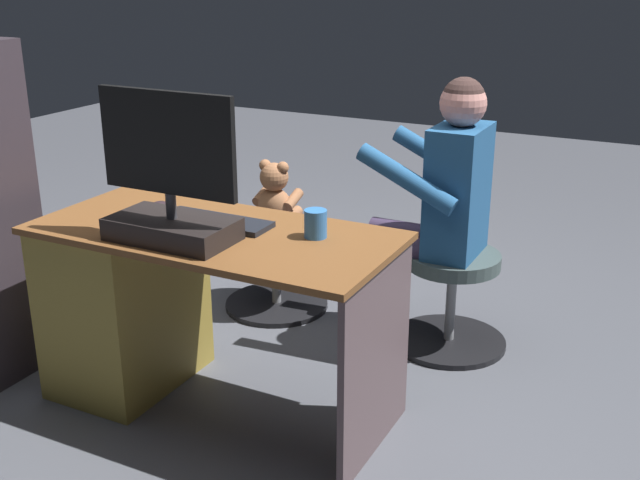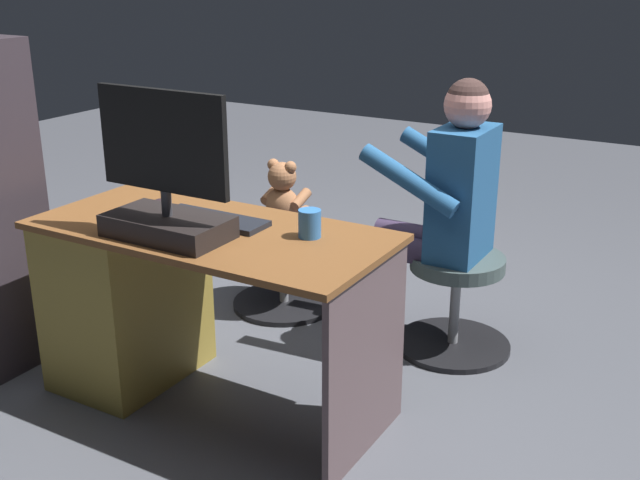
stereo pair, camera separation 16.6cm
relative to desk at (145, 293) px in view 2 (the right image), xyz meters
The scene contains 11 objects.
ground_plane 0.67m from the desk, 127.83° to the right, with size 10.00×10.00×0.00m, color #4F515A.
desk is the anchor object (origin of this frame).
monitor 0.58m from the desk, 152.15° to the left, with size 0.52×0.24×0.51m.
keyboard 0.47m from the desk, 169.11° to the right, with size 0.42×0.14×0.02m, color black.
computer_mouse 0.36m from the desk, 108.61° to the right, with size 0.06×0.10×0.04m, color black.
cup 0.80m from the desk, behind, with size 0.08×0.08×0.10m, color #3372BF.
tv_remote 0.34m from the desk, 115.26° to the right, with size 0.04×0.15×0.02m, color black.
office_chair_teddy 0.89m from the desk, 95.29° to the right, with size 0.50×0.50×0.43m.
teddy_bear 0.91m from the desk, 95.23° to the right, with size 0.22×0.22×0.31m.
visitor_chair 1.31m from the desk, 137.55° to the right, with size 0.50×0.50×0.43m.
person 1.27m from the desk, 134.73° to the right, with size 0.57×0.47×1.18m.
Camera 2 is at (-1.67, 2.53, 1.62)m, focal length 44.02 mm.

